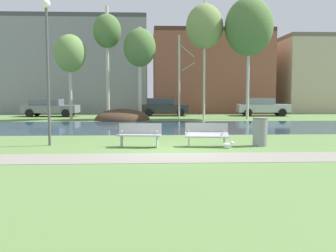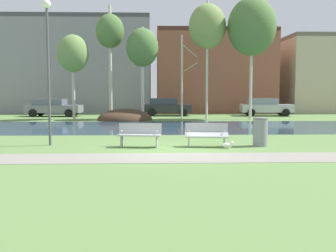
% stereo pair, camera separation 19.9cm
% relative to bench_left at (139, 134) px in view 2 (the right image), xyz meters
% --- Properties ---
extents(ground_plane, '(120.00, 120.00, 0.00)m').
position_rel_bench_left_xyz_m(ground_plane, '(1.24, 9.28, -0.47)').
color(ground_plane, '#5B7F42').
extents(paved_path_strip, '(60.00, 1.84, 0.01)m').
position_rel_bench_left_xyz_m(paved_path_strip, '(1.24, -2.46, -0.47)').
color(paved_path_strip, gray).
rests_on(paved_path_strip, ground).
extents(river_band, '(80.00, 8.46, 0.01)m').
position_rel_bench_left_xyz_m(river_band, '(1.24, 8.15, -0.47)').
color(river_band, '#2D475B').
rests_on(river_band, ground).
extents(soil_mound, '(3.96, 3.44, 1.63)m').
position_rel_bench_left_xyz_m(soil_mound, '(-1.59, 13.75, -0.47)').
color(soil_mound, '#423021').
rests_on(soil_mound, ground).
extents(bench_left, '(1.66, 0.75, 0.87)m').
position_rel_bench_left_xyz_m(bench_left, '(0.00, 0.00, 0.00)').
color(bench_left, '#9EA0A3').
rests_on(bench_left, ground).
extents(bench_right, '(1.66, 0.75, 0.87)m').
position_rel_bench_left_xyz_m(bench_right, '(2.49, 0.00, 0.00)').
color(bench_right, '#9EA0A3').
rests_on(bench_right, ground).
extents(trash_bin, '(0.56, 0.56, 1.08)m').
position_rel_bench_left_xyz_m(trash_bin, '(4.53, 0.06, 0.08)').
color(trash_bin, gray).
rests_on(trash_bin, ground).
extents(seagull, '(0.46, 0.17, 0.27)m').
position_rel_bench_left_xyz_m(seagull, '(3.20, -0.52, -0.34)').
color(seagull, white).
rests_on(seagull, ground).
extents(streetlamp, '(0.32, 0.32, 5.45)m').
position_rel_bench_left_xyz_m(streetlamp, '(-3.43, 0.57, 3.15)').
color(streetlamp, '#4C4C51').
rests_on(streetlamp, ground).
extents(birch_far_left, '(2.26, 2.26, 6.16)m').
position_rel_bench_left_xyz_m(birch_far_left, '(-5.36, 14.41, 4.30)').
color(birch_far_left, '#BCB7A8').
rests_on(birch_far_left, ground).
extents(birch_left, '(2.10, 2.10, 8.41)m').
position_rel_bench_left_xyz_m(birch_left, '(-2.77, 15.42, 5.99)').
color(birch_left, beige).
rests_on(birch_left, ground).
extents(birch_center_left, '(2.35, 2.35, 6.77)m').
position_rel_bench_left_xyz_m(birch_center_left, '(-0.33, 14.70, 4.76)').
color(birch_center_left, beige).
rests_on(birch_center_left, ground).
extents(birch_center, '(1.27, 2.34, 6.28)m').
position_rel_bench_left_xyz_m(birch_center, '(2.67, 15.24, 2.75)').
color(birch_center, beige).
rests_on(birch_center, ground).
extents(birch_center_right, '(2.76, 2.76, 8.82)m').
position_rel_bench_left_xyz_m(birch_center_right, '(4.49, 14.98, 6.38)').
color(birch_center_right, beige).
rests_on(birch_center_right, ground).
extents(birch_right, '(3.52, 3.52, 8.90)m').
position_rel_bench_left_xyz_m(birch_right, '(7.67, 14.38, 6.29)').
color(birch_right, beige).
rests_on(birch_right, ground).
extents(parked_van_nearest_grey, '(4.57, 2.22, 1.44)m').
position_rel_bench_left_xyz_m(parked_van_nearest_grey, '(-7.85, 18.17, 0.29)').
color(parked_van_nearest_grey, slate).
rests_on(parked_van_nearest_grey, ground).
extents(parked_sedan_second_dark, '(4.13, 2.20, 1.50)m').
position_rel_bench_left_xyz_m(parked_sedan_second_dark, '(1.60, 18.78, 0.32)').
color(parked_sedan_second_dark, '#282B30').
rests_on(parked_sedan_second_dark, ground).
extents(parked_hatch_third_silver, '(4.39, 2.23, 1.49)m').
position_rel_bench_left_xyz_m(parked_hatch_third_silver, '(9.91, 18.25, 0.32)').
color(parked_hatch_third_silver, '#B2B5BC').
rests_on(parked_hatch_third_silver, ground).
extents(building_grey_warehouse, '(16.14, 9.38, 9.21)m').
position_rel_bench_left_xyz_m(building_grey_warehouse, '(-7.95, 26.53, 4.13)').
color(building_grey_warehouse, gray).
rests_on(building_grey_warehouse, ground).
extents(building_brick_low, '(11.35, 7.50, 8.00)m').
position_rel_bench_left_xyz_m(building_brick_low, '(6.50, 25.38, 3.53)').
color(building_brick_low, brown).
rests_on(building_brick_low, ground).
extents(building_beige_block, '(10.95, 7.27, 7.53)m').
position_rel_bench_left_xyz_m(building_beige_block, '(19.07, 25.11, 3.30)').
color(building_beige_block, '#BCAD8E').
rests_on(building_beige_block, ground).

